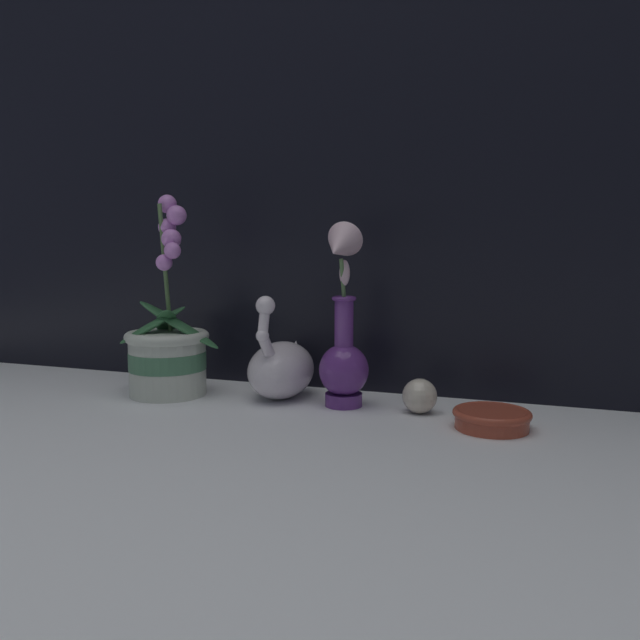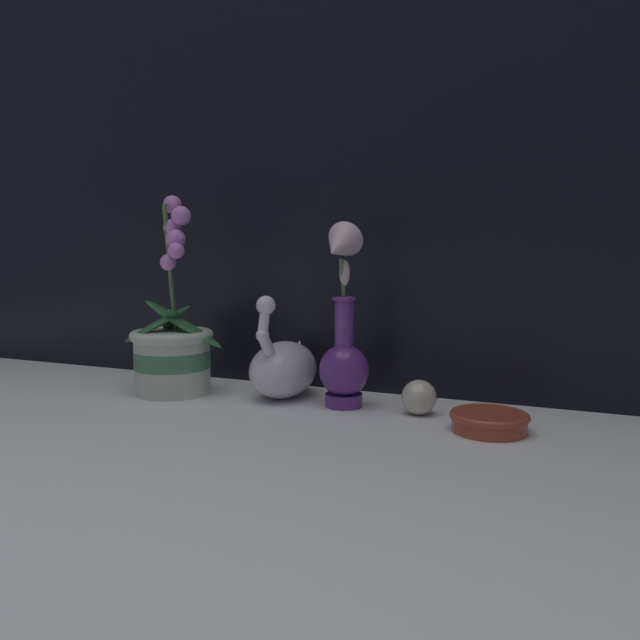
# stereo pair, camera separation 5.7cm
# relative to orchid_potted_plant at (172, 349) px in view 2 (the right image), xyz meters

# --- Properties ---
(ground_plane) EXTENTS (2.80, 2.80, 0.00)m
(ground_plane) POSITION_rel_orchid_potted_plant_xyz_m (0.29, -0.13, -0.09)
(ground_plane) COLOR white
(window_backdrop) EXTENTS (2.80, 0.03, 1.20)m
(window_backdrop) POSITION_rel_orchid_potted_plant_xyz_m (0.29, 0.17, 0.51)
(window_backdrop) COLOR black
(window_backdrop) RESTS_ON ground_plane
(orchid_potted_plant) EXTENTS (0.19, 0.16, 0.37)m
(orchid_potted_plant) POSITION_rel_orchid_potted_plant_xyz_m (0.00, 0.00, 0.00)
(orchid_potted_plant) COLOR beige
(orchid_potted_plant) RESTS_ON ground_plane
(swan_figurine) EXTENTS (0.11, 0.19, 0.19)m
(swan_figurine) POSITION_rel_orchid_potted_plant_xyz_m (0.21, 0.05, -0.03)
(swan_figurine) COLOR white
(swan_figurine) RESTS_ON ground_plane
(blue_vase) EXTENTS (0.09, 0.12, 0.32)m
(blue_vase) POSITION_rel_orchid_potted_plant_xyz_m (0.34, 0.02, 0.03)
(blue_vase) COLOR #602D7F
(blue_vase) RESTS_ON ground_plane
(glass_sphere) EXTENTS (0.06, 0.06, 0.06)m
(glass_sphere) POSITION_rel_orchid_potted_plant_xyz_m (0.47, 0.03, -0.06)
(glass_sphere) COLOR beige
(glass_sphere) RESTS_ON ground_plane
(amber_dish) EXTENTS (0.12, 0.12, 0.03)m
(amber_dish) POSITION_rel_orchid_potted_plant_xyz_m (0.59, -0.03, -0.07)
(amber_dish) COLOR #A8422D
(amber_dish) RESTS_ON ground_plane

